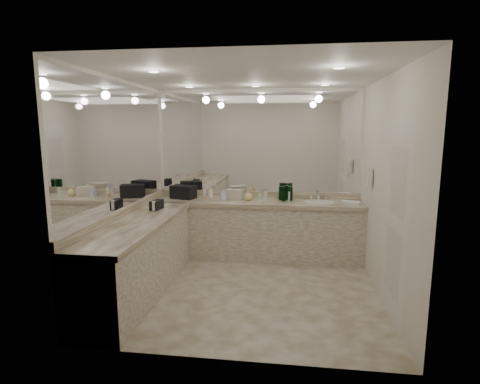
# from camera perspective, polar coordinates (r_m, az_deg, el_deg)

# --- Properties ---
(floor) EXTENTS (3.20, 3.20, 0.00)m
(floor) POSITION_cam_1_polar(r_m,az_deg,el_deg) (4.88, 1.20, -14.46)
(floor) COLOR beige
(floor) RESTS_ON ground
(ceiling) EXTENTS (3.20, 3.20, 0.00)m
(ceiling) POSITION_cam_1_polar(r_m,az_deg,el_deg) (4.50, 1.32, 17.43)
(ceiling) COLOR white
(ceiling) RESTS_ON floor
(wall_back) EXTENTS (3.20, 0.02, 2.60)m
(wall_back) POSITION_cam_1_polar(r_m,az_deg,el_deg) (5.99, 2.79, 2.97)
(wall_back) COLOR silver
(wall_back) RESTS_ON floor
(wall_left) EXTENTS (0.02, 3.00, 2.60)m
(wall_left) POSITION_cam_1_polar(r_m,az_deg,el_deg) (4.94, -17.54, 1.14)
(wall_left) COLOR silver
(wall_left) RESTS_ON floor
(wall_right) EXTENTS (0.02, 3.00, 2.60)m
(wall_right) POSITION_cam_1_polar(r_m,az_deg,el_deg) (4.62, 21.39, 0.38)
(wall_right) COLOR silver
(wall_right) RESTS_ON floor
(vanity_back_base) EXTENTS (3.20, 0.60, 0.84)m
(vanity_back_base) POSITION_cam_1_polar(r_m,az_deg,el_deg) (5.86, 2.48, -5.94)
(vanity_back_base) COLOR silver
(vanity_back_base) RESTS_ON floor
(vanity_back_top) EXTENTS (3.20, 0.64, 0.06)m
(vanity_back_top) POSITION_cam_1_polar(r_m,az_deg,el_deg) (5.75, 2.51, -1.64)
(vanity_back_top) COLOR beige
(vanity_back_top) RESTS_ON vanity_back_base
(vanity_left_base) EXTENTS (0.60, 2.40, 0.84)m
(vanity_left_base) POSITION_cam_1_polar(r_m,az_deg,el_deg) (4.76, -15.21, -9.99)
(vanity_left_base) COLOR silver
(vanity_left_base) RESTS_ON floor
(vanity_left_top) EXTENTS (0.64, 2.42, 0.06)m
(vanity_left_top) POSITION_cam_1_polar(r_m,az_deg,el_deg) (4.63, -15.33, -4.73)
(vanity_left_top) COLOR beige
(vanity_left_top) RESTS_ON vanity_left_base
(backsplash_back) EXTENTS (3.20, 0.04, 0.10)m
(backsplash_back) POSITION_cam_1_polar(r_m,az_deg,el_deg) (6.02, 2.75, -0.36)
(backsplash_back) COLOR beige
(backsplash_back) RESTS_ON vanity_back_top
(backsplash_left) EXTENTS (0.04, 3.00, 0.10)m
(backsplash_left) POSITION_cam_1_polar(r_m,az_deg,el_deg) (4.99, -17.13, -2.84)
(backsplash_left) COLOR beige
(backsplash_left) RESTS_ON vanity_left_top
(mirror_back) EXTENTS (3.12, 0.01, 1.55)m
(mirror_back) POSITION_cam_1_polar(r_m,az_deg,el_deg) (5.94, 2.82, 7.52)
(mirror_back) COLOR white
(mirror_back) RESTS_ON wall_back
(mirror_left) EXTENTS (0.01, 2.92, 1.55)m
(mirror_left) POSITION_cam_1_polar(r_m,az_deg,el_deg) (4.89, -17.69, 6.66)
(mirror_left) COLOR white
(mirror_left) RESTS_ON wall_left
(sink) EXTENTS (0.44, 0.44, 0.03)m
(sink) POSITION_cam_1_polar(r_m,az_deg,el_deg) (5.75, 11.99, -1.57)
(sink) COLOR white
(sink) RESTS_ON vanity_back_top
(faucet) EXTENTS (0.24, 0.16, 0.14)m
(faucet) POSITION_cam_1_polar(r_m,az_deg,el_deg) (5.95, 11.86, -0.48)
(faucet) COLOR silver
(faucet) RESTS_ON vanity_back_top
(wall_phone) EXTENTS (0.06, 0.10, 0.24)m
(wall_phone) POSITION_cam_1_polar(r_m,az_deg,el_deg) (5.28, 19.15, 2.13)
(wall_phone) COLOR white
(wall_phone) RESTS_ON wall_right
(door) EXTENTS (0.02, 0.82, 2.10)m
(door) POSITION_cam_1_polar(r_m,az_deg,el_deg) (4.19, 22.64, -4.07)
(door) COLOR white
(door) RESTS_ON wall_right
(black_toiletry_bag) EXTENTS (0.42, 0.33, 0.21)m
(black_toiletry_bag) POSITION_cam_1_polar(r_m,az_deg,el_deg) (5.99, -8.63, 0.04)
(black_toiletry_bag) COLOR black
(black_toiletry_bag) RESTS_ON vanity_back_top
(black_bag_spill) EXTENTS (0.13, 0.25, 0.13)m
(black_bag_spill) POSITION_cam_1_polar(r_m,az_deg,el_deg) (5.23, -12.59, -1.91)
(black_bag_spill) COLOR black
(black_bag_spill) RESTS_ON vanity_left_top
(cream_cosmetic_case) EXTENTS (0.30, 0.23, 0.15)m
(cream_cosmetic_case) POSITION_cam_1_polar(r_m,az_deg,el_deg) (5.86, -0.83, -0.36)
(cream_cosmetic_case) COLOR beige
(cream_cosmetic_case) RESTS_ON vanity_back_top
(hand_towel) EXTENTS (0.29, 0.23, 0.04)m
(hand_towel) POSITION_cam_1_polar(r_m,az_deg,el_deg) (5.71, 16.51, -1.57)
(hand_towel) COLOR white
(hand_towel) RESTS_ON vanity_back_top
(lotion_left) EXTENTS (0.05, 0.05, 0.12)m
(lotion_left) POSITION_cam_1_polar(r_m,az_deg,el_deg) (5.14, -12.98, -2.17)
(lotion_left) COLOR white
(lotion_left) RESTS_ON vanity_left_top
(soap_bottle_a) EXTENTS (0.08, 0.08, 0.19)m
(soap_bottle_a) POSITION_cam_1_polar(r_m,az_deg,el_deg) (5.92, -4.51, -0.08)
(soap_bottle_a) COLOR white
(soap_bottle_a) RESTS_ON vanity_back_top
(soap_bottle_b) EXTENTS (0.11, 0.11, 0.18)m
(soap_bottle_b) POSITION_cam_1_polar(r_m,az_deg,el_deg) (5.79, -2.61, -0.35)
(soap_bottle_b) COLOR silver
(soap_bottle_b) RESTS_ON vanity_back_top
(soap_bottle_c) EXTENTS (0.13, 0.13, 0.16)m
(soap_bottle_c) POSITION_cam_1_polar(r_m,az_deg,el_deg) (5.75, 1.25, -0.52)
(soap_bottle_c) COLOR #E3D587
(soap_bottle_c) RESTS_ON vanity_back_top
(green_bottle_0) EXTENTS (0.07, 0.07, 0.22)m
(green_bottle_0) POSITION_cam_1_polar(r_m,az_deg,el_deg) (5.83, 6.57, -0.16)
(green_bottle_0) COLOR #084817
(green_bottle_0) RESTS_ON vanity_back_top
(green_bottle_1) EXTENTS (0.07, 0.07, 0.20)m
(green_bottle_1) POSITION_cam_1_polar(r_m,az_deg,el_deg) (5.73, 6.67, -0.41)
(green_bottle_1) COLOR #084817
(green_bottle_1) RESTS_ON vanity_back_top
(green_bottle_2) EXTENTS (0.06, 0.06, 0.21)m
(green_bottle_2) POSITION_cam_1_polar(r_m,az_deg,el_deg) (5.78, 7.71, -0.27)
(green_bottle_2) COLOR #084817
(green_bottle_2) RESTS_ON vanity_back_top
(green_bottle_3) EXTENTS (0.07, 0.07, 0.21)m
(green_bottle_3) POSITION_cam_1_polar(r_m,az_deg,el_deg) (5.81, 6.28, -0.19)
(green_bottle_3) COLOR #084817
(green_bottle_3) RESTS_ON vanity_back_top
(green_bottle_4) EXTENTS (0.07, 0.07, 0.22)m
(green_bottle_4) POSITION_cam_1_polar(r_m,az_deg,el_deg) (5.87, 7.16, -0.09)
(green_bottle_4) COLOR #084817
(green_bottle_4) RESTS_ON vanity_back_top
(amenity_bottle_0) EXTENTS (0.04, 0.04, 0.14)m
(amenity_bottle_0) POSITION_cam_1_polar(r_m,az_deg,el_deg) (5.78, 7.54, -0.64)
(amenity_bottle_0) COLOR white
(amenity_bottle_0) RESTS_ON vanity_back_top
(amenity_bottle_1) EXTENTS (0.06, 0.06, 0.10)m
(amenity_bottle_1) POSITION_cam_1_polar(r_m,az_deg,el_deg) (5.73, 3.09, -0.86)
(amenity_bottle_1) COLOR silver
(amenity_bottle_1) RESTS_ON vanity_back_top
(amenity_bottle_2) EXTENTS (0.04, 0.04, 0.12)m
(amenity_bottle_2) POSITION_cam_1_polar(r_m,az_deg,el_deg) (5.82, 4.02, -0.61)
(amenity_bottle_2) COLOR white
(amenity_bottle_2) RESTS_ON vanity_back_top
(amenity_bottle_3) EXTENTS (0.04, 0.04, 0.13)m
(amenity_bottle_3) POSITION_cam_1_polar(r_m,az_deg,el_deg) (5.76, 0.10, -0.65)
(amenity_bottle_3) COLOR silver
(amenity_bottle_3) RESTS_ON vanity_back_top
(amenity_bottle_4) EXTENTS (0.04, 0.04, 0.15)m
(amenity_bottle_4) POSITION_cam_1_polar(r_m,az_deg,el_deg) (5.91, -5.41, -0.34)
(amenity_bottle_4) COLOR white
(amenity_bottle_4) RESTS_ON vanity_back_top
(amenity_bottle_5) EXTENTS (0.07, 0.07, 0.06)m
(amenity_bottle_5) POSITION_cam_1_polar(r_m,az_deg,el_deg) (5.84, -5.07, -0.87)
(amenity_bottle_5) COLOR #E0B28C
(amenity_bottle_5) RESTS_ON vanity_back_top
(amenity_bottle_6) EXTENTS (0.04, 0.04, 0.13)m
(amenity_bottle_6) POSITION_cam_1_polar(r_m,az_deg,el_deg) (5.88, 1.72, -0.46)
(amenity_bottle_6) COLOR #E0B28C
(amenity_bottle_6) RESTS_ON vanity_back_top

